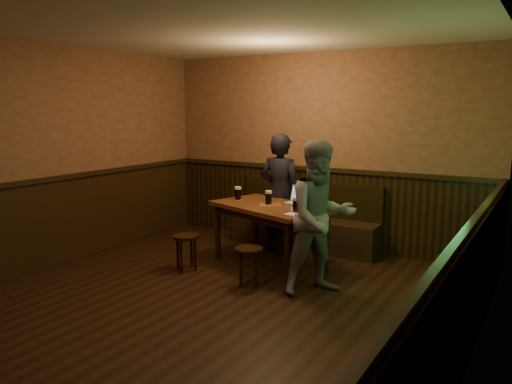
{
  "coord_description": "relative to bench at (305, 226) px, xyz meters",
  "views": [
    {
      "loc": [
        2.96,
        -3.7,
        2.01
      ],
      "look_at": [
        -0.25,
        1.6,
        0.96
      ],
      "focal_mm": 35.0,
      "sensor_mm": 36.0,
      "label": 1
    }
  ],
  "objects": [
    {
      "name": "room",
      "position": [
        0.1,
        -2.53,
        0.89
      ],
      "size": [
        5.04,
        6.04,
        2.84
      ],
      "color": "black",
      "rests_on": "ground"
    },
    {
      "name": "bench",
      "position": [
        0.0,
        0.0,
        0.0
      ],
      "size": [
        2.2,
        0.5,
        0.95
      ],
      "color": "black",
      "rests_on": "ground"
    },
    {
      "name": "pub_table",
      "position": [
        -0.0,
        -1.04,
        0.38
      ],
      "size": [
        1.68,
        1.26,
        0.8
      ],
      "rotation": [
        0.0,
        0.0,
        -0.3
      ],
      "color": "brown",
      "rests_on": "ground"
    },
    {
      "name": "stool_left",
      "position": [
        -0.81,
        -1.74,
        0.05
      ],
      "size": [
        0.38,
        0.38,
        0.45
      ],
      "rotation": [
        0.0,
        0.0,
        0.14
      ],
      "color": "black",
      "rests_on": "ground"
    },
    {
      "name": "stool_right",
      "position": [
        0.14,
        -1.79,
        0.04
      ],
      "size": [
        0.39,
        0.39,
        0.44
      ],
      "rotation": [
        0.0,
        0.0,
        -0.24
      ],
      "color": "black",
      "rests_on": "ground"
    },
    {
      "name": "pint_left",
      "position": [
        -0.54,
        -0.96,
        0.58
      ],
      "size": [
        0.12,
        0.12,
        0.18
      ],
      "color": "#B81636",
      "rests_on": "pub_table"
    },
    {
      "name": "pint_mid",
      "position": [
        -0.03,
        -1.03,
        0.58
      ],
      "size": [
        0.12,
        0.12,
        0.18
      ],
      "color": "#B81636",
      "rests_on": "pub_table"
    },
    {
      "name": "pint_right",
      "position": [
        0.48,
        -1.27,
        0.57
      ],
      "size": [
        0.11,
        0.11,
        0.18
      ],
      "color": "#B81636",
      "rests_on": "pub_table"
    },
    {
      "name": "laptop",
      "position": [
        0.28,
        -0.8,
        0.55
      ],
      "size": [
        0.35,
        0.3,
        0.23
      ],
      "rotation": [
        0.0,
        0.0,
        -0.13
      ],
      "color": "silver",
      "rests_on": "pub_table"
    },
    {
      "name": "menu",
      "position": [
        0.53,
        -1.41,
        0.49
      ],
      "size": [
        0.24,
        0.18,
        0.0
      ],
      "primitive_type": "cube",
      "rotation": [
        0.0,
        0.0,
        -0.13
      ],
      "color": "silver",
      "rests_on": "pub_table"
    },
    {
      "name": "person_suit",
      "position": [
        -0.17,
        -0.45,
        0.53
      ],
      "size": [
        0.63,
        0.43,
        1.68
      ],
      "primitive_type": "imported",
      "rotation": [
        0.0,
        0.0,
        3.18
      ],
      "color": "black",
      "rests_on": "ground"
    },
    {
      "name": "person_grey",
      "position": [
        0.93,
        -1.58,
        0.53
      ],
      "size": [
        1.01,
        1.03,
        1.68
      ],
      "primitive_type": "imported",
      "rotation": [
        0.0,
        0.0,
        0.89
      ],
      "color": "gray",
      "rests_on": "ground"
    }
  ]
}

